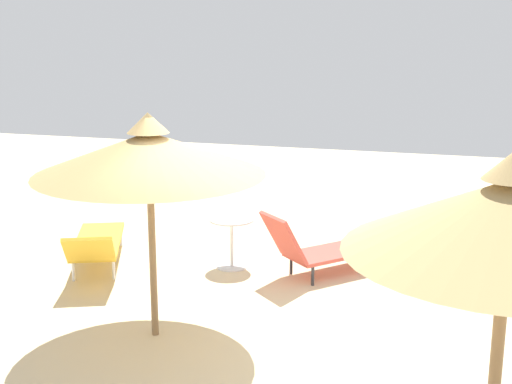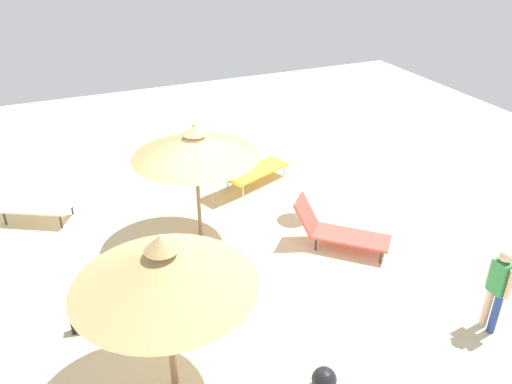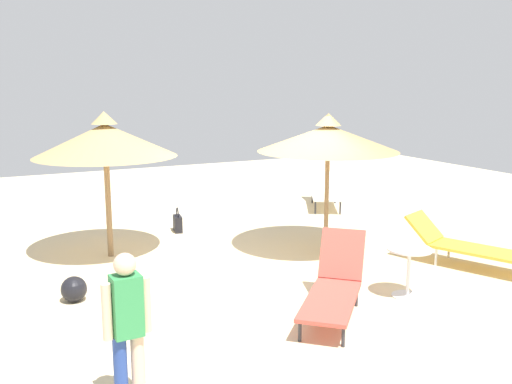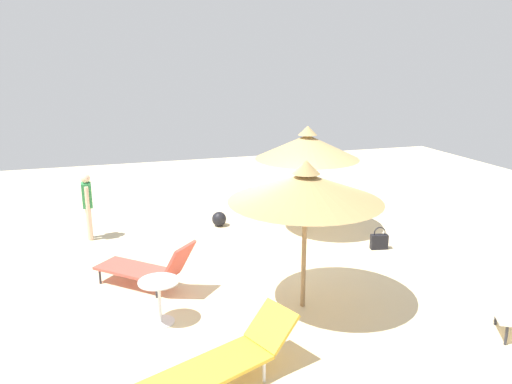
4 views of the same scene
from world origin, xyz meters
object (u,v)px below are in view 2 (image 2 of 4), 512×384
(person_standing_near_right, at_px, (498,286))
(parasol_umbrella_edge, at_px, (163,268))
(lounge_chair_near_left, at_px, (337,230))
(side_table_round, at_px, (305,197))
(lounge_chair_far_right, at_px, (26,204))
(handbag, at_px, (83,322))
(beach_ball, at_px, (324,379))
(lounge_chair_back, at_px, (249,173))
(parasol_umbrella_center, at_px, (195,145))

(person_standing_near_right, bearing_deg, parasol_umbrella_edge, 79.35)
(lounge_chair_near_left, distance_m, side_table_round, 1.33)
(lounge_chair_far_right, height_order, person_standing_near_right, person_standing_near_right)
(lounge_chair_near_left, xyz_separation_m, handbag, (-0.46, 5.09, -0.22))
(beach_ball, bearing_deg, parasol_umbrella_edge, 63.84)
(handbag, height_order, beach_ball, handbag)
(lounge_chair_near_left, distance_m, beach_ball, 3.69)
(lounge_chair_far_right, height_order, side_table_round, lounge_chair_far_right)
(parasol_umbrella_edge, relative_size, lounge_chair_back, 1.12)
(parasol_umbrella_center, height_order, lounge_chair_near_left, parasol_umbrella_center)
(parasol_umbrella_center, height_order, handbag, parasol_umbrella_center)
(side_table_round, bearing_deg, lounge_chair_far_right, 67.68)
(parasol_umbrella_center, xyz_separation_m, person_standing_near_right, (-4.54, -3.52, -1.22))
(lounge_chair_near_left, xyz_separation_m, beach_ball, (-3.07, 2.04, -0.22))
(handbag, bearing_deg, lounge_chair_near_left, -84.86)
(parasol_umbrella_center, height_order, beach_ball, parasol_umbrella_center)
(parasol_umbrella_center, xyz_separation_m, lounge_chair_far_right, (2.19, 3.34, -1.71))
(side_table_round, bearing_deg, parasol_umbrella_edge, 130.90)
(parasol_umbrella_center, bearing_deg, lounge_chair_far_right, 56.67)
(lounge_chair_near_left, relative_size, beach_ball, 5.00)
(handbag, bearing_deg, parasol_umbrella_center, -53.73)
(lounge_chair_far_right, height_order, lounge_chair_near_left, lounge_chair_near_left)
(lounge_chair_near_left, relative_size, handbag, 3.56)
(lounge_chair_far_right, bearing_deg, parasol_umbrella_edge, -162.90)
(parasol_umbrella_center, xyz_separation_m, parasol_umbrella_edge, (-3.59, 1.56, -0.01))
(lounge_chair_far_right, height_order, beach_ball, lounge_chair_far_right)
(lounge_chair_far_right, bearing_deg, handbag, -170.50)
(person_standing_near_right, distance_m, handbag, 6.72)
(parasol_umbrella_edge, distance_m, lounge_chair_far_right, 6.28)
(side_table_round, bearing_deg, person_standing_near_right, -165.70)
(person_standing_near_right, bearing_deg, beach_ball, 90.14)
(parasol_umbrella_edge, bearing_deg, beach_ball, -116.16)
(person_standing_near_right, relative_size, side_table_round, 2.14)
(parasol_umbrella_center, relative_size, beach_ball, 6.93)
(lounge_chair_near_left, bearing_deg, handbag, 95.14)
(parasol_umbrella_center, xyz_separation_m, beach_ball, (-4.55, -0.40, -1.92))
(lounge_chair_back, distance_m, side_table_round, 1.95)
(lounge_chair_back, distance_m, beach_ball, 6.41)
(lounge_chair_far_right, relative_size, side_table_round, 2.82)
(parasol_umbrella_center, relative_size, handbag, 4.93)
(parasol_umbrella_center, xyz_separation_m, lounge_chair_near_left, (-1.48, -2.44, -1.70))
(parasol_umbrella_edge, bearing_deg, person_standing_near_right, -100.65)
(lounge_chair_back, relative_size, beach_ball, 6.32)
(side_table_round, xyz_separation_m, beach_ball, (-4.39, 2.00, -0.32))
(lounge_chair_far_right, bearing_deg, lounge_chair_near_left, -122.48)
(parasol_umbrella_center, bearing_deg, beach_ball, -174.99)
(lounge_chair_near_left, xyz_separation_m, person_standing_near_right, (-3.06, -1.08, 0.48))
(lounge_chair_back, bearing_deg, handbag, 129.17)
(lounge_chair_far_right, bearing_deg, parasol_umbrella_center, -123.33)
(parasol_umbrella_center, distance_m, lounge_chair_back, 3.03)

